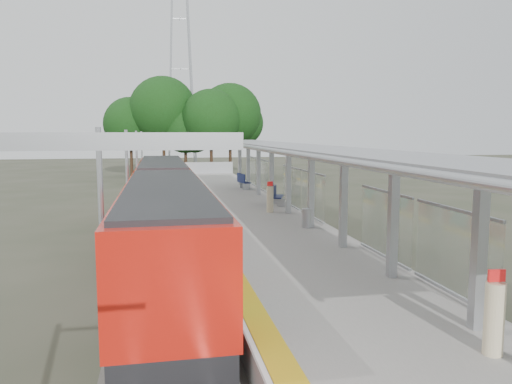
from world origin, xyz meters
TOP-DOWN VIEW (x-y plane):
  - trackbed at (-4.50, 20.00)m, footprint 3.00×70.00m
  - platform at (0.00, 20.00)m, footprint 6.00×50.00m
  - tactile_strip at (-2.55, 20.00)m, footprint 0.60×50.00m
  - end_fence at (0.00, 44.95)m, footprint 6.00×0.10m
  - train at (-4.50, 15.47)m, footprint 2.74×27.60m
  - canopy at (1.61, 16.19)m, footprint 3.27×38.00m
  - pylon at (-1.00, 73.00)m, footprint 8.00×4.00m
  - tree_cluster at (-1.36, 52.98)m, footprint 18.80×10.65m
  - catenary_masts at (-6.22, 19.00)m, footprint 2.08×48.16m
  - bench_mid at (2.10, 21.09)m, footprint 1.04×1.74m
  - bench_far at (1.56, 29.96)m, footprint 0.81×1.78m
  - info_pillar_near at (1.54, 0.80)m, footprint 0.38×0.38m
  - info_pillar_far at (1.14, 18.59)m, footprint 0.37×0.37m
  - litter_bin at (1.79, 13.92)m, footprint 0.51×0.51m

SIDE VIEW (x-z plane):
  - trackbed at x=-4.50m, z-range 0.00..0.24m
  - platform at x=0.00m, z-range 0.00..1.00m
  - tactile_strip at x=-2.55m, z-range 1.00..1.02m
  - litter_bin at x=1.79m, z-range 1.00..1.87m
  - end_fence at x=0.00m, z-range 1.00..2.20m
  - bench_mid at x=2.10m, z-range 1.03..2.17m
  - bench_far at x=1.56m, z-range 1.03..2.21m
  - info_pillar_far at x=1.14m, z-range 0.89..2.54m
  - info_pillar_near at x=1.54m, z-range 0.89..2.57m
  - train at x=-4.50m, z-range 0.24..3.86m
  - catenary_masts at x=-6.22m, z-range 0.21..5.61m
  - canopy at x=1.61m, z-range 2.37..6.03m
  - tree_cluster at x=-1.36m, z-range 1.13..13.07m
  - pylon at x=-1.00m, z-range 0.00..38.00m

